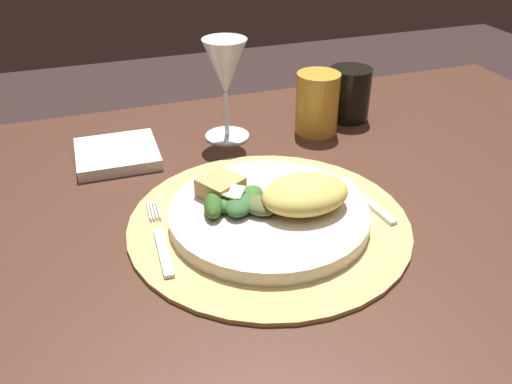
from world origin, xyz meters
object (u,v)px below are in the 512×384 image
Objects in this scene: dinner_plate at (269,214)px; napkin at (117,154)px; amber_tumbler at (317,103)px; fork at (160,239)px; wine_glass at (225,71)px; dining_table at (270,290)px; spoon at (356,192)px; dark_tumbler at (349,94)px.

napkin is (-0.16, 0.25, -0.01)m from dinner_plate.
fork is at bearing -143.27° from amber_tumbler.
wine_glass reaches higher than amber_tumbler.
amber_tumbler is at bearing 52.59° from dining_table.
amber_tumbler is (0.34, -0.01, 0.04)m from napkin.
dark_tumbler is at bearing 64.83° from spoon.
dining_table is 5.26× the size of dinner_plate.
spoon is at bearing -115.17° from dark_tumbler.
fork is 1.25× the size of spoon.
amber_tumbler is at bearing -10.54° from wine_glass.
amber_tumbler reaches higher than dining_table.
amber_tumbler reaches higher than dinner_plate.
amber_tumbler is (0.17, 0.24, 0.04)m from dinner_plate.
dinner_plate is 2.46× the size of amber_tumbler.
dining_table is 0.33m from amber_tumbler.
amber_tumbler is (0.31, 0.23, 0.04)m from fork.
fork is (-0.14, 0.00, -0.01)m from dinner_plate.
wine_glass is at bearing 169.46° from amber_tumbler.
wine_glass reaches higher than dinner_plate.
wine_glass is (0.18, 0.02, 0.11)m from napkin.
dinner_plate is 0.14m from spoon.
napkin reaches higher than fork.
dining_table is 0.39m from dark_tumbler.
wine_glass is at bearing 5.56° from napkin.
fork is 0.47m from dark_tumbler.
fork is 1.30× the size of napkin.
dining_table is 10.37× the size of spoon.
napkin is (-0.30, 0.22, 0.00)m from spoon.
dark_tumbler is at bearing 45.50° from dining_table.
dinner_plate is (-0.01, -0.02, 0.15)m from dining_table.
dinner_plate is 0.29m from napkin.
dining_table is at bearing 179.13° from spoon.
napkin reaches higher than spoon.
napkin is at bearing 123.08° from dinner_plate.
amber_tumbler reaches higher than napkin.
napkin is at bearing 178.28° from amber_tumbler.
napkin is 0.34m from amber_tumbler.
dark_tumbler is at bearing 46.80° from dinner_plate.
dinner_plate is at bearing -133.20° from dark_tumbler.
dining_table is 0.15m from dinner_plate.
dark_tumbler is (0.39, 0.27, 0.04)m from fork.
wine_glass reaches higher than fork.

